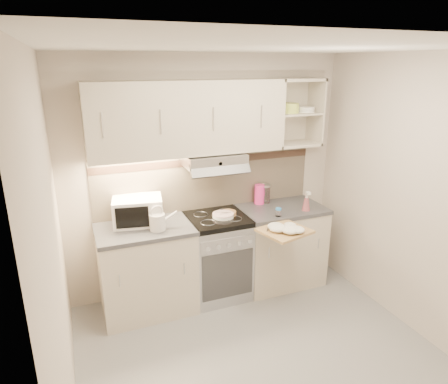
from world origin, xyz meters
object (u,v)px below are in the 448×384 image
Objects in this scene: plate_stack at (223,215)px; microwave at (138,211)px; pink_pitcher at (260,194)px; cutting_board at (285,231)px; watering_can at (158,221)px; spray_bottle at (306,202)px; glass_jar at (265,194)px; electric_range at (217,256)px.

microwave is at bearing 169.75° from plate_stack.
cutting_board is at bearing -99.54° from pink_pitcher.
watering_can is 0.69m from plate_stack.
microwave is at bearing 112.52° from watering_can.
spray_bottle is (0.89, -0.14, 0.07)m from plate_stack.
glass_jar is (0.60, 0.23, 0.09)m from plate_stack.
cutting_board is at bearing -30.71° from watering_can.
electric_range is 0.84m from watering_can.
glass_jar is (0.07, -0.00, -0.00)m from pink_pitcher.
spray_bottle reaches higher than glass_jar.
glass_jar is at bearing 13.26° from microwave.
glass_jar is 0.93× the size of spray_bottle.
plate_stack is 1.00× the size of pink_pitcher.
cutting_board is (0.49, -0.52, 0.42)m from electric_range.
watering_can is 0.66× the size of cutting_board.
spray_bottle is at bearing 22.61° from cutting_board.
spray_bottle reaches higher than electric_range.
microwave is at bearing 171.55° from electric_range.
microwave is at bearing -179.11° from pink_pitcher.
pink_pitcher is 0.07m from glass_jar.
pink_pitcher is (1.36, 0.08, -0.02)m from microwave.
spray_bottle is at bearing -13.14° from watering_can.
glass_jar reaches higher than plate_stack.
electric_range is 0.83m from pink_pitcher.
electric_range is at bearing 146.23° from plate_stack.
watering_can is 1.32× the size of plate_stack.
spray_bottle is (0.37, -0.38, -0.02)m from pink_pitcher.
glass_jar is at bearing 21.37° from plate_stack.
spray_bottle is at bearing -10.61° from electric_range.
microwave reaches higher than spray_bottle.
plate_stack is at bearing -0.34° from microwave.
electric_range is 4.25× the size of glass_jar.
plate_stack is (0.68, 0.08, -0.07)m from watering_can.
cutting_board is (0.44, -0.49, -0.05)m from plate_stack.
pink_pitcher reaches higher than glass_jar.
glass_jar reaches higher than cutting_board.
glass_jar is (1.43, 0.08, -0.02)m from microwave.
plate_stack is at bearing -177.75° from spray_bottle.
pink_pitcher is 0.53m from spray_bottle.
plate_stack is 1.03× the size of glass_jar.
plate_stack is at bearing -33.77° from electric_range.
watering_can is at bearing -173.71° from plate_stack.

